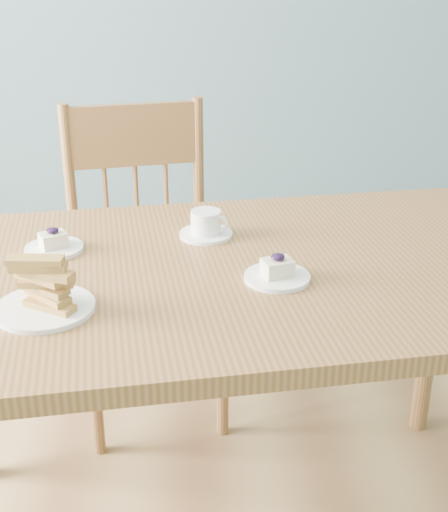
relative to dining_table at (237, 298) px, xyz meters
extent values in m
cube|color=#975D39|center=(0.00, 0.00, 0.06)|extent=(1.61, 1.05, 0.04)
cylinder|color=#975D39|center=(0.64, 0.45, -0.34)|extent=(0.06, 0.06, 0.76)
cube|color=#975D39|center=(-0.24, 0.59, -0.25)|extent=(0.54, 0.52, 0.04)
cylinder|color=#975D39|center=(-0.40, 0.37, -0.50)|extent=(0.04, 0.04, 0.45)
cylinder|color=#975D39|center=(-0.01, 0.45, -0.50)|extent=(0.04, 0.04, 0.45)
cylinder|color=#975D39|center=(-0.48, 0.74, -0.50)|extent=(0.04, 0.04, 0.45)
cylinder|color=#975D39|center=(-0.09, 0.82, -0.50)|extent=(0.04, 0.04, 0.45)
cylinder|color=#975D39|center=(-0.49, 0.75, 0.03)|extent=(0.04, 0.04, 0.52)
cylinder|color=#975D39|center=(-0.08, 0.83, 0.03)|extent=(0.04, 0.04, 0.52)
cube|color=#975D39|center=(-0.28, 0.79, 0.18)|extent=(0.40, 0.10, 0.20)
cylinder|color=#975D39|center=(-0.38, 0.77, -0.07)|extent=(0.02, 0.02, 0.31)
cylinder|color=#975D39|center=(-0.28, 0.79, -0.07)|extent=(0.02, 0.02, 0.31)
cylinder|color=#975D39|center=(-0.19, 0.81, -0.07)|extent=(0.02, 0.02, 0.31)
cylinder|color=white|center=(0.08, -0.07, 0.09)|extent=(0.14, 0.14, 0.01)
cube|color=beige|center=(0.08, -0.07, 0.11)|extent=(0.07, 0.07, 0.04)
ellipsoid|color=black|center=(0.08, -0.07, 0.13)|extent=(0.03, 0.03, 0.01)
sphere|color=black|center=(0.09, -0.07, 0.13)|extent=(0.01, 0.01, 0.01)
sphere|color=black|center=(0.07, -0.07, 0.13)|extent=(0.01, 0.01, 0.01)
sphere|color=black|center=(0.08, -0.08, 0.13)|extent=(0.01, 0.01, 0.01)
cylinder|color=white|center=(-0.42, 0.10, 0.09)|extent=(0.14, 0.14, 0.01)
cube|color=beige|center=(-0.42, 0.10, 0.11)|extent=(0.07, 0.07, 0.03)
ellipsoid|color=black|center=(-0.42, 0.10, 0.13)|extent=(0.03, 0.03, 0.01)
sphere|color=black|center=(-0.42, 0.11, 0.13)|extent=(0.01, 0.01, 0.01)
sphere|color=black|center=(-0.43, 0.11, 0.13)|extent=(0.01, 0.01, 0.01)
sphere|color=black|center=(-0.42, 0.10, 0.13)|extent=(0.01, 0.01, 0.01)
cylinder|color=white|center=(-0.07, 0.18, 0.09)|extent=(0.13, 0.13, 0.01)
cylinder|color=white|center=(-0.07, 0.18, 0.12)|extent=(0.10, 0.10, 0.06)
cylinder|color=brown|center=(-0.07, 0.18, 0.14)|extent=(0.06, 0.06, 0.00)
torus|color=white|center=(-0.03, 0.16, 0.12)|extent=(0.04, 0.02, 0.04)
cylinder|color=white|center=(-0.39, -0.19, 0.09)|extent=(0.20, 0.20, 0.01)
camera|label=1|loc=(-0.09, -1.45, 0.75)|focal=50.00mm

